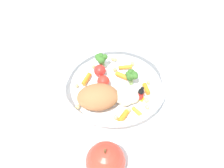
% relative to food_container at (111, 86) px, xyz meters
% --- Properties ---
extents(ground_plane, '(2.40, 2.40, 0.00)m').
position_rel_food_container_xyz_m(ground_plane, '(-0.03, -0.00, -0.03)').
color(ground_plane, white).
extents(food_container, '(0.25, 0.25, 0.06)m').
position_rel_food_container_xyz_m(food_container, '(0.00, 0.00, 0.00)').
color(food_container, white).
rests_on(food_container, ground_plane).
extents(loose_apple, '(0.07, 0.07, 0.09)m').
position_rel_food_container_xyz_m(loose_apple, '(0.11, 0.15, 0.01)').
color(loose_apple, '#BC3828').
rests_on(loose_apple, ground_plane).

